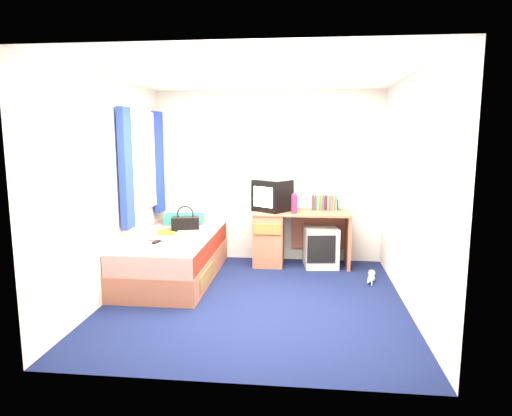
# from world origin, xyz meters

# --- Properties ---
(ground) EXTENTS (3.40, 3.40, 0.00)m
(ground) POSITION_xyz_m (0.00, 0.00, 0.00)
(ground) COLOR #0C1438
(ground) RESTS_ON ground
(room_shell) EXTENTS (3.40, 3.40, 3.40)m
(room_shell) POSITION_xyz_m (0.00, 0.00, 1.45)
(room_shell) COLOR white
(room_shell) RESTS_ON ground
(bed) EXTENTS (1.01, 2.00, 0.54)m
(bed) POSITION_xyz_m (-1.10, 0.67, 0.27)
(bed) COLOR #B06749
(bed) RESTS_ON ground
(pillow) EXTENTS (0.59, 0.42, 0.12)m
(pillow) POSITION_xyz_m (-1.18, 1.49, 0.60)
(pillow) COLOR #18599C
(pillow) RESTS_ON bed
(desk) EXTENTS (1.30, 0.55, 0.75)m
(desk) POSITION_xyz_m (0.21, 1.44, 0.41)
(desk) COLOR #B06749
(desk) RESTS_ON ground
(storage_cube) EXTENTS (0.49, 0.49, 0.55)m
(storage_cube) POSITION_xyz_m (0.75, 1.38, 0.27)
(storage_cube) COLOR silver
(storage_cube) RESTS_ON ground
(crt_tv) EXTENTS (0.58, 0.57, 0.43)m
(crt_tv) POSITION_xyz_m (0.08, 1.44, 0.96)
(crt_tv) COLOR black
(crt_tv) RESTS_ON desk
(vcr) EXTENTS (0.53, 0.51, 0.08)m
(vcr) POSITION_xyz_m (0.08, 1.44, 1.22)
(vcr) COLOR #B1B1B4
(vcr) RESTS_ON crt_tv
(book_row) EXTENTS (0.34, 0.13, 0.20)m
(book_row) POSITION_xyz_m (0.79, 1.60, 0.85)
(book_row) COLOR maroon
(book_row) RESTS_ON desk
(picture_frame) EXTENTS (0.04, 0.12, 0.14)m
(picture_frame) POSITION_xyz_m (0.97, 1.64, 0.82)
(picture_frame) COLOR black
(picture_frame) RESTS_ON desk
(pink_water_bottle) EXTENTS (0.08, 0.08, 0.24)m
(pink_water_bottle) POSITION_xyz_m (0.38, 1.27, 0.87)
(pink_water_bottle) COLOR #D81E4B
(pink_water_bottle) RESTS_ON desk
(aerosol_can) EXTENTS (0.06, 0.06, 0.19)m
(aerosol_can) POSITION_xyz_m (0.34, 1.47, 0.84)
(aerosol_can) COLOR silver
(aerosol_can) RESTS_ON desk
(handbag) EXTENTS (0.39, 0.26, 0.33)m
(handbag) POSITION_xyz_m (-1.04, 1.02, 0.64)
(handbag) COLOR black
(handbag) RESTS_ON bed
(towel) EXTENTS (0.38, 0.34, 0.11)m
(towel) POSITION_xyz_m (-0.80, 0.41, 0.59)
(towel) COLOR silver
(towel) RESTS_ON bed
(magazine) EXTENTS (0.26, 0.31, 0.01)m
(magazine) POSITION_xyz_m (-1.24, 0.84, 0.55)
(magazine) COLOR #C7D918
(magazine) RESTS_ON bed
(water_bottle) EXTENTS (0.20, 0.08, 0.07)m
(water_bottle) POSITION_xyz_m (-1.23, 0.38, 0.58)
(water_bottle) COLOR silver
(water_bottle) RESTS_ON bed
(colour_swatch_fan) EXTENTS (0.21, 0.18, 0.01)m
(colour_swatch_fan) POSITION_xyz_m (-1.03, 0.18, 0.55)
(colour_swatch_fan) COLOR gold
(colour_swatch_fan) RESTS_ON bed
(remote_control) EXTENTS (0.07, 0.17, 0.02)m
(remote_control) POSITION_xyz_m (-1.19, 0.31, 0.55)
(remote_control) COLOR black
(remote_control) RESTS_ON bed
(window_assembly) EXTENTS (0.11, 1.42, 1.40)m
(window_assembly) POSITION_xyz_m (-1.55, 0.90, 1.42)
(window_assembly) COLOR silver
(window_assembly) RESTS_ON room_shell
(white_heels) EXTENTS (0.20, 0.44, 0.09)m
(white_heels) POSITION_xyz_m (1.35, 0.79, 0.04)
(white_heels) COLOR silver
(white_heels) RESTS_ON ground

